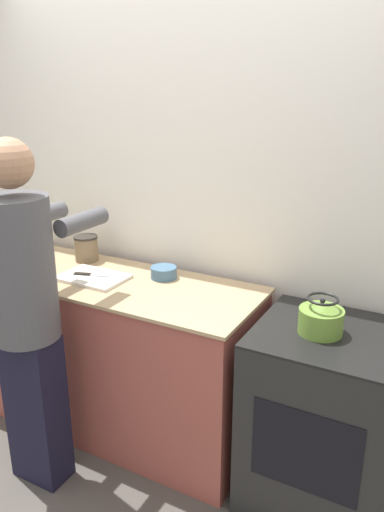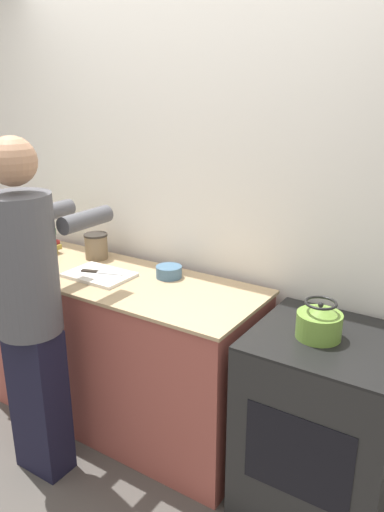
{
  "view_description": "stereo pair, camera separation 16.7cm",
  "coord_description": "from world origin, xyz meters",
  "views": [
    {
      "loc": [
        1.3,
        -1.71,
        1.92
      ],
      "look_at": [
        0.25,
        0.21,
        1.18
      ],
      "focal_mm": 35.0,
      "sensor_mm": 36.0,
      "label": 1
    },
    {
      "loc": [
        1.44,
        -1.62,
        1.92
      ],
      "look_at": [
        0.25,
        0.21,
        1.18
      ],
      "focal_mm": 35.0,
      "sensor_mm": 36.0,
      "label": 2
    }
  ],
  "objects": [
    {
      "name": "person",
      "position": [
        -0.39,
        -0.22,
        0.95
      ],
      "size": [
        0.35,
        0.59,
        1.73
      ],
      "color": "black",
      "rests_on": "ground_plane"
    },
    {
      "name": "kettle",
      "position": [
        0.85,
        0.28,
        0.97
      ],
      "size": [
        0.19,
        0.19,
        0.17
      ],
      "color": "olive",
      "rests_on": "oven"
    },
    {
      "name": "ground_plane",
      "position": [
        0.0,
        0.0,
        0.0
      ],
      "size": [
        12.0,
        12.0,
        0.0
      ],
      "primitive_type": "plane",
      "color": "#4C4742"
    },
    {
      "name": "oven",
      "position": [
        0.9,
        0.31,
        0.45
      ],
      "size": [
        0.66,
        0.62,
        0.9
      ],
      "color": "black",
      "rests_on": "ground_plane"
    },
    {
      "name": "canister_jar",
      "position": [
        -0.61,
        0.48,
        1.01
      ],
      "size": [
        0.14,
        0.14,
        0.15
      ],
      "color": "#756047",
      "rests_on": "counter"
    },
    {
      "name": "bowl_prep",
      "position": [
        -0.06,
        0.45,
        0.96
      ],
      "size": [
        0.14,
        0.14,
        0.06
      ],
      "color": "#426684",
      "rests_on": "counter"
    },
    {
      "name": "book_stack",
      "position": [
        -0.98,
        0.3,
        1.0
      ],
      "size": [
        0.22,
        0.3,
        0.15
      ],
      "color": "olive",
      "rests_on": "counter"
    },
    {
      "name": "knife",
      "position": [
        -0.39,
        0.27,
        0.95
      ],
      "size": [
        0.25,
        0.11,
        0.01
      ],
      "rotation": [
        0.0,
        0.0,
        0.33
      ],
      "color": "silver",
      "rests_on": "cutting_board"
    },
    {
      "name": "counter",
      "position": [
        -0.35,
        0.3,
        0.46
      ],
      "size": [
        1.76,
        0.62,
        0.93
      ],
      "color": "#9E4C42",
      "rests_on": "ground_plane"
    },
    {
      "name": "wall_back",
      "position": [
        0.0,
        0.68,
        1.3
      ],
      "size": [
        8.0,
        0.05,
        2.6
      ],
      "color": "white",
      "rests_on": "ground_plane"
    },
    {
      "name": "cutting_board",
      "position": [
        -0.39,
        0.25,
        0.94
      ],
      "size": [
        0.36,
        0.25,
        0.02
      ],
      "color": "silver",
      "rests_on": "counter"
    }
  ]
}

